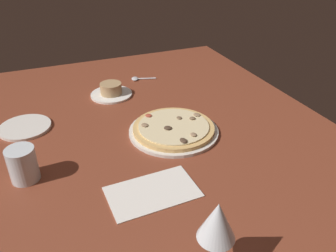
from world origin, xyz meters
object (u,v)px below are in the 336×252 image
at_px(pizza_main, 174,129).
at_px(ramekin_on_saucer, 111,91).
at_px(spoon, 138,79).
at_px(wine_glass_far, 217,223).
at_px(water_glass, 23,166).
at_px(side_plate, 25,127).
at_px(paper_menu, 153,192).

distance_m(pizza_main, ramekin_on_saucer, 0.36).
xyz_separation_m(pizza_main, spoon, (0.44, -0.03, -0.01)).
relative_size(wine_glass_far, water_glass, 1.77).
height_order(side_plate, paper_menu, side_plate).
xyz_separation_m(ramekin_on_saucer, wine_glass_far, (-0.81, 0.01, 0.10)).
height_order(ramekin_on_saucer, wine_glass_far, wine_glass_far).
relative_size(paper_menu, spoon, 2.07).
distance_m(ramekin_on_saucer, spoon, 0.18).
bearing_deg(ramekin_on_saucer, pizza_main, -161.43).
bearing_deg(pizza_main, ramekin_on_saucer, 18.57).
height_order(pizza_main, side_plate, pizza_main).
height_order(ramekin_on_saucer, water_glass, water_glass).
bearing_deg(pizza_main, side_plate, 64.71).
relative_size(pizza_main, ramekin_on_saucer, 1.78).
height_order(wine_glass_far, water_glass, wine_glass_far).
bearing_deg(side_plate, spoon, -62.03).
relative_size(pizza_main, wine_glass_far, 1.73).
relative_size(water_glass, paper_menu, 0.42).
height_order(pizza_main, paper_menu, pizza_main).
height_order(ramekin_on_saucer, spoon, ramekin_on_saucer).
bearing_deg(ramekin_on_saucer, wine_glass_far, 179.40).
bearing_deg(ramekin_on_saucer, paper_menu, 175.73).
bearing_deg(paper_menu, side_plate, 30.02).
xyz_separation_m(pizza_main, side_plate, (0.20, 0.43, -0.01)).
xyz_separation_m(side_plate, spoon, (0.24, -0.46, 0.00)).
xyz_separation_m(paper_menu, spoon, (0.68, -0.18, 0.00)).
height_order(wine_glass_far, paper_menu, wine_glass_far).
bearing_deg(water_glass, ramekin_on_saucer, -38.93).
bearing_deg(spoon, water_glass, 137.61).
bearing_deg(water_glass, side_plate, -1.76).
bearing_deg(wine_glass_far, water_glass, 37.51).
bearing_deg(spoon, wine_glass_far, 170.81).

